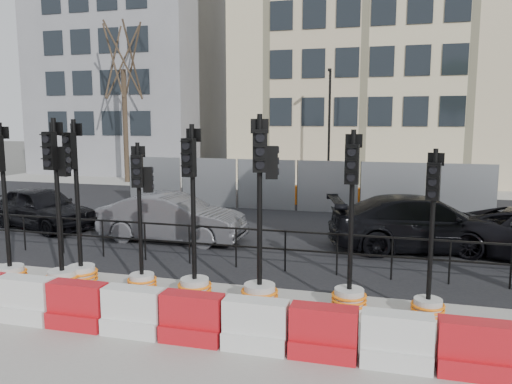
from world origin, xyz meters
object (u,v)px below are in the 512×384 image
(traffic_signal_a, at_px, (8,253))
(traffic_signal_h, at_px, (429,285))
(car_c, at_px, (424,223))
(traffic_signal_d, at_px, (142,257))
(car_a, at_px, (42,208))

(traffic_signal_a, height_order, traffic_signal_h, traffic_signal_a)
(traffic_signal_a, relative_size, car_c, 0.63)
(traffic_signal_d, bearing_deg, car_c, 22.53)
(traffic_signal_d, bearing_deg, traffic_signal_a, 169.00)
(traffic_signal_d, bearing_deg, car_a, 124.29)
(traffic_signal_a, xyz_separation_m, traffic_signal_d, (2.96, 0.38, 0.02))
(traffic_signal_h, bearing_deg, car_c, 100.67)
(traffic_signal_a, xyz_separation_m, car_c, (8.78, 5.41, 0.03))
(traffic_signal_h, height_order, car_a, traffic_signal_h)
(traffic_signal_d, distance_m, car_a, 7.67)
(traffic_signal_h, xyz_separation_m, car_c, (0.20, 4.99, 0.12))
(traffic_signal_a, bearing_deg, car_c, 30.30)
(traffic_signal_h, relative_size, car_a, 0.70)
(traffic_signal_d, xyz_separation_m, traffic_signal_h, (5.62, 0.03, -0.11))
(traffic_signal_h, bearing_deg, traffic_signal_a, -164.24)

